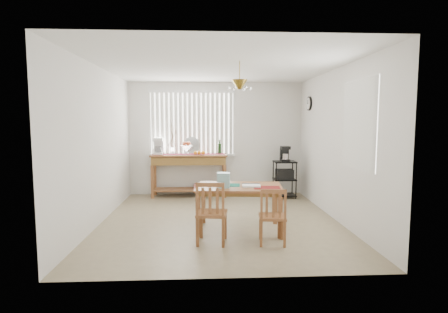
{
  "coord_description": "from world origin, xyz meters",
  "views": [
    {
      "loc": [
        -0.23,
        -5.88,
        1.69
      ],
      "look_at": [
        0.1,
        0.55,
        1.05
      ],
      "focal_mm": 28.0,
      "sensor_mm": 36.0,
      "label": 1
    }
  ],
  "objects": [
    {
      "name": "wire_cart",
      "position": [
        1.52,
        1.76,
        0.49
      ],
      "size": [
        0.48,
        0.39,
        0.82
      ],
      "color": "black",
      "rests_on": "ground"
    },
    {
      "name": "ground",
      "position": [
        0.0,
        0.0,
        -0.01
      ],
      "size": [
        4.0,
        4.5,
        0.01
      ],
      "primitive_type": "cube",
      "color": "gray"
    },
    {
      "name": "chair_right",
      "position": [
        0.68,
        -1.22,
        0.39
      ],
      "size": [
        0.41,
        0.41,
        0.8
      ],
      "color": "brown",
      "rests_on": "ground"
    },
    {
      "name": "sideboard_items",
      "position": [
        -0.89,
        2.0,
        1.11
      ],
      "size": [
        1.62,
        0.41,
        0.74
      ],
      "color": "maroon",
      "rests_on": "sideboard"
    },
    {
      "name": "chair_left",
      "position": [
        -0.16,
        -1.15,
        0.43
      ],
      "size": [
        0.46,
        0.46,
        0.88
      ],
      "color": "brown",
      "rests_on": "ground"
    },
    {
      "name": "dining_table",
      "position": [
        0.28,
        -0.55,
        0.62
      ],
      "size": [
        1.39,
        0.97,
        0.7
      ],
      "color": "brown",
      "rests_on": "ground"
    },
    {
      "name": "room_shell",
      "position": [
        0.0,
        0.01,
        1.69
      ],
      "size": [
        4.2,
        4.7,
        2.7
      ],
      "color": "white",
      "rests_on": "ground"
    },
    {
      "name": "table_items",
      "position": [
        0.14,
        -0.65,
        0.78
      ],
      "size": [
        1.0,
        0.57,
        0.22
      ],
      "color": "#126653",
      "rests_on": "dining_table"
    },
    {
      "name": "sideboard",
      "position": [
        -0.61,
        1.99,
        0.72
      ],
      "size": [
        1.71,
        0.48,
        0.96
      ],
      "color": "brown",
      "rests_on": "ground"
    },
    {
      "name": "cart_items",
      "position": [
        1.52,
        1.77,
        0.97
      ],
      "size": [
        0.19,
        0.23,
        0.34
      ],
      "color": "black",
      "rests_on": "wire_cart"
    }
  ]
}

